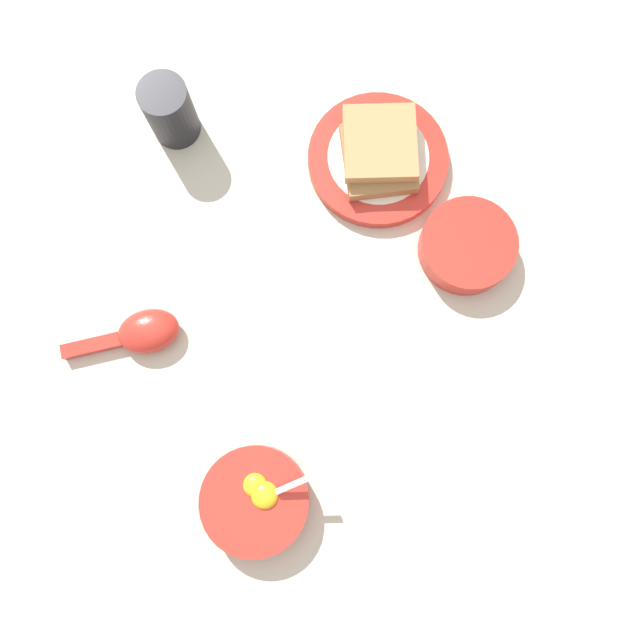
{
  "coord_description": "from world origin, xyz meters",
  "views": [
    {
      "loc": [
        0.14,
        0.25,
        0.8
      ],
      "look_at": [
        0.05,
        0.13,
        0.02
      ],
      "focal_mm": 35.0,
      "sensor_mm": 36.0,
      "label": 1
    }
  ],
  "objects_px": {
    "egg_bowl": "(255,500)",
    "soup_spoon": "(141,333)",
    "drinking_cup": "(169,110)",
    "toast_sandwich": "(379,151)",
    "toast_plate": "(378,160)",
    "congee_bowl": "(468,246)"
  },
  "relations": [
    {
      "from": "toast_sandwich",
      "to": "congee_bowl",
      "type": "distance_m",
      "value": 0.17
    },
    {
      "from": "egg_bowl",
      "to": "soup_spoon",
      "type": "height_order",
      "value": "egg_bowl"
    },
    {
      "from": "congee_bowl",
      "to": "soup_spoon",
      "type": "bearing_deg",
      "value": -23.82
    },
    {
      "from": "toast_plate",
      "to": "congee_bowl",
      "type": "distance_m",
      "value": 0.17
    },
    {
      "from": "egg_bowl",
      "to": "toast_plate",
      "type": "relative_size",
      "value": 0.76
    },
    {
      "from": "soup_spoon",
      "to": "drinking_cup",
      "type": "height_order",
      "value": "drinking_cup"
    },
    {
      "from": "egg_bowl",
      "to": "soup_spoon",
      "type": "bearing_deg",
      "value": -92.88
    },
    {
      "from": "egg_bowl",
      "to": "soup_spoon",
      "type": "xyz_separation_m",
      "value": [
        -0.01,
        -0.25,
        -0.01
      ]
    },
    {
      "from": "egg_bowl",
      "to": "drinking_cup",
      "type": "xyz_separation_m",
      "value": [
        -0.22,
        -0.46,
        0.03
      ]
    },
    {
      "from": "drinking_cup",
      "to": "toast_plate",
      "type": "bearing_deg",
      "value": 130.55
    },
    {
      "from": "egg_bowl",
      "to": "toast_sandwich",
      "type": "height_order",
      "value": "egg_bowl"
    },
    {
      "from": "toast_sandwich",
      "to": "drinking_cup",
      "type": "distance_m",
      "value": 0.28
    },
    {
      "from": "soup_spoon",
      "to": "toast_sandwich",
      "type": "bearing_deg",
      "value": 178.91
    },
    {
      "from": "toast_sandwich",
      "to": "soup_spoon",
      "type": "relative_size",
      "value": 0.95
    },
    {
      "from": "toast_sandwich",
      "to": "egg_bowl",
      "type": "bearing_deg",
      "value": 31.6
    },
    {
      "from": "toast_plate",
      "to": "drinking_cup",
      "type": "relative_size",
      "value": 2.05
    },
    {
      "from": "soup_spoon",
      "to": "congee_bowl",
      "type": "height_order",
      "value": "congee_bowl"
    },
    {
      "from": "toast_plate",
      "to": "soup_spoon",
      "type": "relative_size",
      "value": 1.23
    },
    {
      "from": "egg_bowl",
      "to": "congee_bowl",
      "type": "height_order",
      "value": "egg_bowl"
    },
    {
      "from": "congee_bowl",
      "to": "drinking_cup",
      "type": "distance_m",
      "value": 0.43
    },
    {
      "from": "toast_sandwich",
      "to": "drinking_cup",
      "type": "height_order",
      "value": "drinking_cup"
    },
    {
      "from": "congee_bowl",
      "to": "drinking_cup",
      "type": "xyz_separation_m",
      "value": [
        0.19,
        -0.38,
        0.03
      ]
    }
  ]
}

